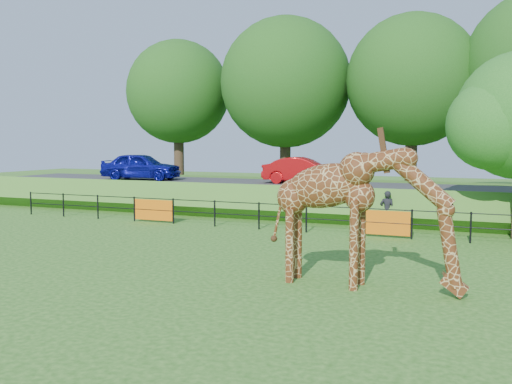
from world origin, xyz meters
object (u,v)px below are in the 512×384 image
Objects in this scene: giraffe at (364,218)px; car_blue at (141,166)px; car_red at (303,170)px; visitor at (387,210)px.

giraffe reaches higher than car_blue.
car_red is (9.13, 0.79, -0.08)m from car_blue.
giraffe is at bearing 89.03° from visitor.
car_red is 2.55× the size of visitor.
visitor is at bearing -112.93° from car_blue.
giraffe is 1.20× the size of car_red.
car_blue is 2.78× the size of visitor.
car_blue reaches higher than car_red.
visitor is (14.10, -3.44, -1.38)m from car_blue.
giraffe is at bearing -160.88° from car_red.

